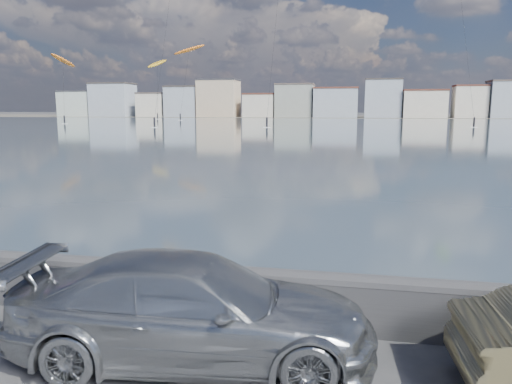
{
  "coord_description": "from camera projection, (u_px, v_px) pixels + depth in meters",
  "views": [
    {
      "loc": [
        2.98,
        -5.58,
        3.87
      ],
      "look_at": [
        1.0,
        4.0,
        2.2
      ],
      "focal_mm": 35.0,
      "sensor_mm": 36.0,
      "label": 1
    }
  ],
  "objects": [
    {
      "name": "kitesurfer_0",
      "position": [
        63.0,
        62.0,
        120.65
      ],
      "size": [
        6.27,
        11.15,
        16.72
      ],
      "color": "orange",
      "rests_on": "ground"
    },
    {
      "name": "kitesurfer_7",
      "position": [
        157.0,
        64.0,
        163.62
      ],
      "size": [
        5.66,
        12.16,
        20.0
      ],
      "color": "#BF8C19",
      "rests_on": "ground"
    },
    {
      "name": "kitesurfer_8",
      "position": [
        189.0,
        50.0,
        152.39
      ],
      "size": [
        10.22,
        12.29,
        23.1
      ],
      "color": "orange",
      "rests_on": "ground"
    },
    {
      "name": "car_silver",
      "position": [
        194.0,
        309.0,
        7.66
      ],
      "size": [
        5.79,
        2.91,
        1.61
      ],
      "primitive_type": "imported",
      "rotation": [
        0.0,
        0.0,
        1.69
      ],
      "color": "#A3A6AA",
      "rests_on": "ground"
    },
    {
      "name": "far_buildings",
      "position": [
        356.0,
        101.0,
        184.91
      ],
      "size": [
        240.79,
        13.26,
        14.6
      ],
      "color": "#B7C6BC",
      "rests_on": "ground"
    },
    {
      "name": "far_shore_strip",
      "position": [
        352.0,
        117.0,
        199.7
      ],
      "size": [
        500.0,
        60.0,
        0.0
      ],
      "primitive_type": "cube",
      "color": "#4C473D",
      "rests_on": "ground"
    },
    {
      "name": "seawall",
      "position": [
        188.0,
        289.0,
        9.14
      ],
      "size": [
        400.0,
        0.36,
        1.08
      ],
      "color": "#28282B",
      "rests_on": "ground"
    },
    {
      "name": "bay_water",
      "position": [
        344.0,
        128.0,
        94.96
      ],
      "size": [
        500.0,
        177.0,
        0.0
      ],
      "primitive_type": "cube",
      "color": "#3F555C",
      "rests_on": "ground"
    }
  ]
}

